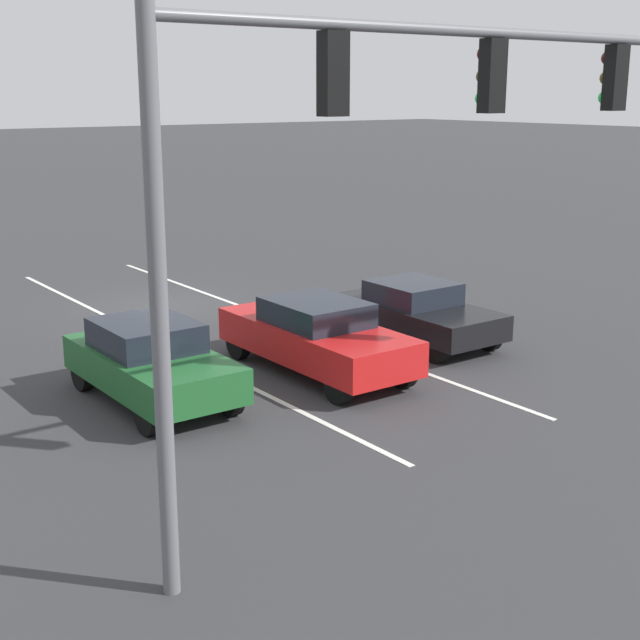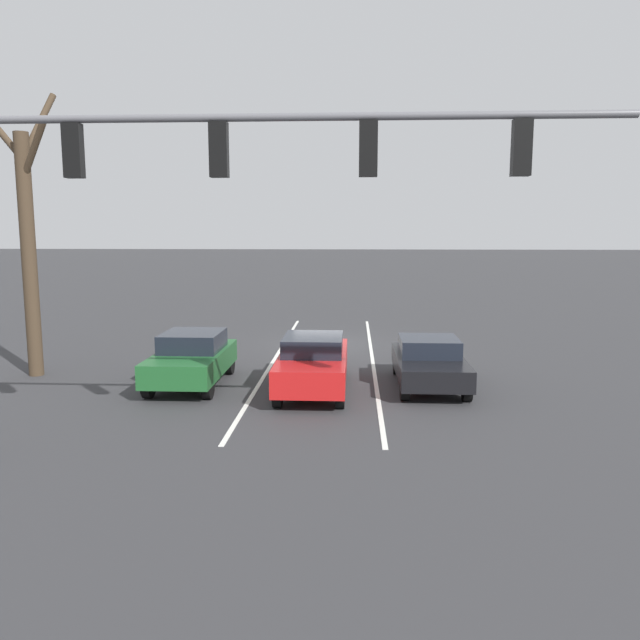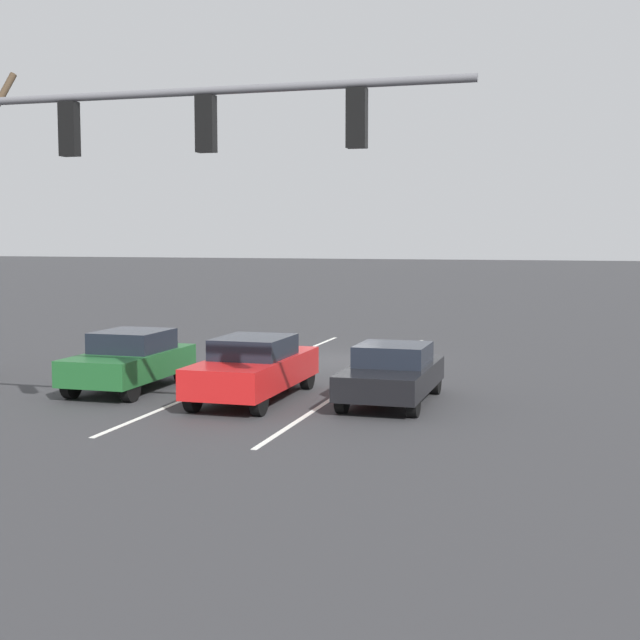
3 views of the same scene
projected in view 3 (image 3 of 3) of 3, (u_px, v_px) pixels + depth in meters
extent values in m
plane|color=#333335|center=(336.00, 360.00, 28.20)|extent=(240.00, 240.00, 0.00)
cube|color=silver|center=(366.00, 376.00, 24.92)|extent=(0.12, 17.87, 0.01)
cube|color=silver|center=(254.00, 371.00, 25.87)|extent=(0.12, 17.87, 0.01)
cube|color=red|center=(254.00, 371.00, 21.34)|extent=(1.83, 4.75, 0.69)
cube|color=black|center=(254.00, 347.00, 21.29)|extent=(1.61, 2.01, 0.49)
cube|color=red|center=(308.00, 353.00, 23.38)|extent=(0.24, 0.06, 0.12)
cube|color=red|center=(262.00, 351.00, 23.74)|extent=(0.24, 0.06, 0.12)
cylinder|color=black|center=(259.00, 400.00, 19.45)|extent=(0.22, 0.69, 0.69)
cylinder|color=black|center=(193.00, 397.00, 19.89)|extent=(0.22, 0.69, 0.69)
cylinder|color=black|center=(307.00, 376.00, 22.86)|extent=(0.22, 0.69, 0.69)
cylinder|color=black|center=(250.00, 373.00, 23.30)|extent=(0.22, 0.69, 0.69)
cube|color=black|center=(392.00, 378.00, 20.92)|extent=(1.86, 4.14, 0.57)
cube|color=black|center=(393.00, 354.00, 21.04)|extent=(1.64, 1.74, 0.49)
cube|color=red|center=(433.00, 361.00, 22.66)|extent=(0.24, 0.06, 0.12)
cube|color=red|center=(383.00, 359.00, 23.03)|extent=(0.24, 0.06, 0.12)
cylinder|color=black|center=(413.00, 403.00, 19.30)|extent=(0.22, 0.65, 0.65)
cylinder|color=black|center=(342.00, 399.00, 19.75)|extent=(0.22, 0.65, 0.65)
cylinder|color=black|center=(435.00, 381.00, 22.15)|extent=(0.22, 0.65, 0.65)
cylinder|color=black|center=(373.00, 378.00, 22.60)|extent=(0.22, 0.65, 0.65)
cube|color=#1E5928|center=(129.00, 364.00, 22.64)|extent=(1.85, 4.07, 0.64)
cube|color=black|center=(133.00, 341.00, 22.77)|extent=(1.63, 1.88, 0.52)
cube|color=red|center=(186.00, 349.00, 24.35)|extent=(0.24, 0.06, 0.12)
cube|color=red|center=(143.00, 348.00, 24.71)|extent=(0.24, 0.06, 0.12)
cylinder|color=black|center=(130.00, 388.00, 21.07)|extent=(0.22, 0.70, 0.70)
cylinder|color=black|center=(71.00, 384.00, 21.52)|extent=(0.22, 0.70, 0.70)
cylinder|color=black|center=(182.00, 370.00, 23.82)|extent=(0.22, 0.70, 0.70)
cylinder|color=black|center=(129.00, 368.00, 24.27)|extent=(0.22, 0.70, 0.70)
cylinder|color=slate|center=(125.00, 95.00, 15.38)|extent=(12.09, 0.14, 0.14)
cube|color=black|center=(357.00, 118.00, 14.27)|extent=(0.32, 0.22, 0.95)
sphere|color=#4C0C0C|center=(359.00, 102.00, 14.40)|extent=(0.20, 0.20, 0.20)
sphere|color=#4C420C|center=(359.00, 119.00, 14.42)|extent=(0.20, 0.20, 0.20)
sphere|color=#19D83F|center=(359.00, 137.00, 14.45)|extent=(0.20, 0.20, 0.20)
cube|color=black|center=(206.00, 124.00, 15.01)|extent=(0.32, 0.22, 0.95)
sphere|color=#4C0C0C|center=(210.00, 108.00, 15.13)|extent=(0.20, 0.20, 0.20)
sphere|color=#4C420C|center=(210.00, 125.00, 15.16)|extent=(0.20, 0.20, 0.20)
sphere|color=#19D83F|center=(210.00, 142.00, 15.19)|extent=(0.20, 0.20, 0.20)
cube|color=black|center=(69.00, 129.00, 15.75)|extent=(0.32, 0.22, 0.95)
sphere|color=#4C0C0C|center=(74.00, 114.00, 15.87)|extent=(0.20, 0.20, 0.20)
sphere|color=#4C420C|center=(74.00, 130.00, 15.90)|extent=(0.20, 0.20, 0.20)
sphere|color=#19D83F|center=(75.00, 146.00, 15.93)|extent=(0.20, 0.20, 0.20)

